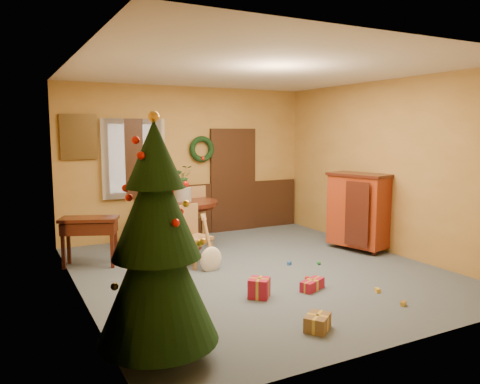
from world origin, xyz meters
TOP-DOWN VIEW (x-y plane):
  - room_envelope at (0.21, 2.70)m, footprint 5.50×5.50m
  - dining_table at (-0.51, 1.76)m, footprint 1.23×1.23m
  - urn at (-0.51, 1.76)m, footprint 0.32×0.32m
  - centerpiece_plant at (-0.51, 1.76)m, footprint 0.35×0.30m
  - chair_near at (-0.74, 0.74)m, footprint 0.51×0.51m
  - chair_far at (-0.20, 2.14)m, footprint 0.53×0.53m
  - guitar at (-0.62, 0.32)m, footprint 0.44×0.58m
  - plant_stand at (-0.82, 2.00)m, footprint 0.33×0.33m
  - stand_plant at (-0.82, 2.00)m, footprint 0.28×0.26m
  - christmas_tree at (-2.15, -1.97)m, footprint 1.07×1.07m
  - writing_desk at (-2.15, 1.41)m, footprint 0.94×0.71m
  - sideboard at (2.15, 0.27)m, footprint 0.81×1.15m
  - gift_a at (-0.49, -2.10)m, footprint 0.37×0.35m
  - gift_b at (-0.55, -0.99)m, footprint 0.34×0.34m
  - gift_c at (-1.89, -1.67)m, footprint 0.30×0.29m
  - gift_d at (0.20, -1.06)m, footprint 0.41×0.30m
  - toy_a at (0.57, 0.03)m, footprint 0.09×0.09m
  - toy_b at (0.99, -0.17)m, footprint 0.06×0.06m
  - toy_c at (0.89, -1.53)m, footprint 0.07×0.09m
  - toy_d at (0.37, -0.71)m, footprint 0.06×0.06m
  - toy_e at (0.82, -2.02)m, footprint 0.09×0.08m

SIDE VIEW (x-z plane):
  - toy_a at x=0.57m, z-range 0.00..0.05m
  - toy_c at x=0.89m, z-range 0.00..0.05m
  - toy_e at x=0.82m, z-range 0.00..0.05m
  - toy_b at x=0.99m, z-range 0.00..0.06m
  - toy_d at x=0.37m, z-range 0.00..0.06m
  - gift_c at x=-1.89m, z-range 0.00..0.13m
  - gift_d at x=0.20m, z-range 0.00..0.14m
  - gift_a at x=-0.49m, z-range 0.00..0.16m
  - gift_b at x=-0.55m, z-range 0.00..0.24m
  - guitar at x=-0.62m, z-range 0.01..0.80m
  - chair_near at x=-0.74m, z-range 0.03..0.96m
  - plant_stand at x=-0.82m, z-range 0.10..0.95m
  - chair_far at x=-0.20m, z-range 0.04..1.09m
  - writing_desk at x=-2.15m, z-range 0.19..0.94m
  - dining_table at x=-0.51m, z-range 0.17..1.01m
  - sideboard at x=2.15m, z-range 0.05..1.38m
  - urn at x=-0.51m, z-range 0.84..1.08m
  - christmas_tree at x=-2.15m, z-range -0.06..2.16m
  - stand_plant at x=-0.82m, z-range 0.85..1.26m
  - room_envelope at x=0.21m, z-range -1.63..3.87m
  - centerpiece_plant at x=-0.51m, z-range 1.08..1.46m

